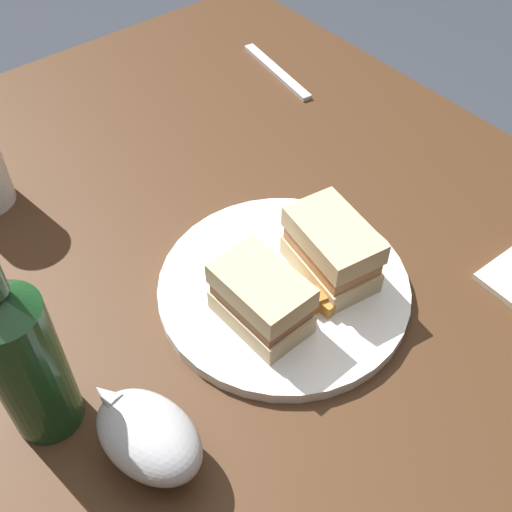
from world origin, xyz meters
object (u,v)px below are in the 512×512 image
Objects in this scene: cider_bottle at (23,356)px; sandwich_half_right at (332,249)px; gravy_boat at (148,435)px; sandwich_half_left at (261,299)px; fork at (277,71)px; plate at (284,288)px.

sandwich_half_right is at bearing -97.65° from cider_bottle.
sandwich_half_left is at bearing -73.42° from gravy_boat.
sandwich_half_left is at bearing 92.21° from sandwich_half_right.
fork is at bearing -32.25° from sandwich_half_right.
cider_bottle is (0.04, 0.33, 0.05)m from sandwich_half_right.
plate is at bearing -95.44° from cider_bottle.
cider_bottle reaches higher than gravy_boat.
sandwich_half_left is at bearing 145.99° from fork.
plate is at bearing -71.84° from gravy_boat.
sandwich_half_left is 0.18m from gravy_boat.
cider_bottle is at bearing 29.00° from gravy_boat.
fork is (0.36, -0.29, -0.00)m from plate.
gravy_boat is (-0.06, 0.28, -0.01)m from sandwich_half_right.
cider_bottle is at bearing 84.56° from plate.
plate is 2.76× the size of sandwich_half_left.
cider_bottle is at bearing 77.95° from sandwich_half_left.
sandwich_half_right reaches higher than fork.
plate is 0.24m from gravy_boat.
cider_bottle reaches higher than sandwich_half_right.
fork is at bearing -41.96° from sandwich_half_left.
fork is at bearing -50.02° from gravy_boat.
plate is 0.46m from fork.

